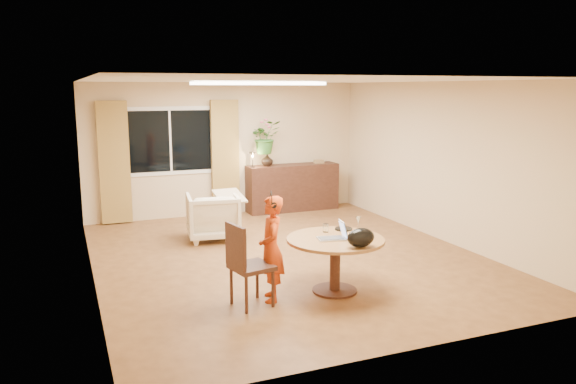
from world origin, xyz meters
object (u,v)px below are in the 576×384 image
at_px(dining_table, 335,250).
at_px(sideboard, 292,188).
at_px(dining_chair, 252,264).
at_px(child, 271,249).
at_px(armchair, 213,216).

xyz_separation_m(dining_table, sideboard, (1.32, 4.56, -0.06)).
bearing_deg(dining_table, dining_chair, -177.59).
bearing_deg(dining_table, sideboard, 73.83).
xyz_separation_m(dining_table, child, (-0.82, 0.04, 0.09)).
xyz_separation_m(dining_table, dining_chair, (-1.10, -0.05, -0.04)).
bearing_deg(dining_chair, armchair, 71.91).
relative_size(dining_table, dining_chair, 1.21).
bearing_deg(dining_chair, sideboard, 50.32).
bearing_deg(armchair, child, 96.97).
xyz_separation_m(dining_chair, armchair, (0.32, 3.02, -0.11)).
xyz_separation_m(dining_chair, child, (0.28, 0.09, 0.13)).
bearing_deg(child, dining_chair, -57.47).
distance_m(armchair, sideboard, 2.62).
bearing_deg(sideboard, dining_table, -106.17).
relative_size(dining_table, armchair, 1.41).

